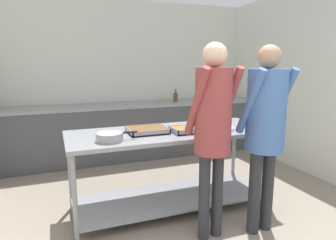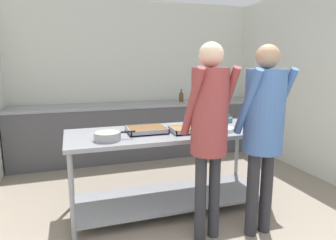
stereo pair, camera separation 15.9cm
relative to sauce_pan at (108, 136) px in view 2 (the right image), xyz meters
name	(u,v)px [view 2 (the right image)]	position (x,y,z in m)	size (l,w,h in m)	color
wall_rear	(137,78)	(0.83, 2.50, 0.40)	(4.36, 0.06, 2.65)	silver
wall_right	(324,83)	(2.98, 0.45, 0.40)	(0.06, 4.22, 2.65)	silver
back_counter	(142,130)	(0.83, 2.13, -0.46)	(4.20, 0.65, 0.92)	#4C4C51
serving_counter	(171,156)	(0.70, 0.19, -0.33)	(2.19, 0.84, 0.88)	gray
sauce_pan	(108,136)	(0.00, 0.00, 0.00)	(0.39, 0.25, 0.08)	gray
serving_tray_vegetables	(147,130)	(0.43, 0.21, -0.02)	(0.40, 0.33, 0.05)	gray
serving_tray_roast	(189,130)	(0.85, 0.08, -0.02)	(0.37, 0.26, 0.05)	gray
plate_stack	(221,129)	(1.21, 0.03, -0.03)	(0.28, 0.28, 0.04)	white
broccoli_bowl	(224,119)	(1.49, 0.47, -0.01)	(0.20, 0.20, 0.10)	#3D668C
guest_serving_left	(209,120)	(0.82, -0.48, 0.19)	(0.45, 0.37, 1.77)	#2D2D33
guest_serving_right	(264,121)	(1.32, -0.55, 0.17)	(0.47, 0.36, 1.76)	#2D2D33
water_bottle	(181,96)	(1.54, 2.14, 0.10)	(0.08, 0.08, 0.22)	brown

